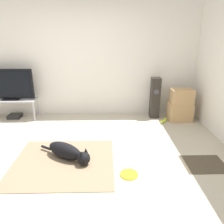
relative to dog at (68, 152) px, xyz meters
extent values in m
plane|color=#BCB29E|center=(0.11, 0.02, -0.13)|extent=(12.00, 12.00, 0.00)
cube|color=silver|center=(0.11, 2.12, 1.14)|extent=(8.00, 0.06, 2.55)
cube|color=#847056|center=(-0.06, -0.08, -0.13)|extent=(1.52, 1.38, 0.01)
ellipsoid|color=black|center=(-0.06, 0.04, 0.00)|extent=(0.65, 0.52, 0.25)
sphere|color=black|center=(0.25, -0.16, -0.02)|extent=(0.20, 0.20, 0.20)
cone|color=black|center=(0.29, -0.12, 0.09)|extent=(0.06, 0.06, 0.09)
cone|color=black|center=(0.23, -0.21, 0.09)|extent=(0.06, 0.06, 0.09)
cylinder|color=black|center=(-0.41, 0.26, -0.07)|extent=(0.19, 0.14, 0.04)
cylinder|color=yellow|center=(0.91, -0.42, -0.12)|extent=(0.25, 0.25, 0.02)
torus|color=yellow|center=(0.91, -0.42, -0.12)|extent=(0.25, 0.25, 0.02)
cube|color=tan|center=(2.25, 1.60, 0.06)|extent=(0.51, 0.37, 0.39)
cube|color=tan|center=(2.25, 1.60, 0.42)|extent=(0.46, 0.34, 0.32)
cube|color=#2D2823|center=(1.71, 1.81, 0.33)|extent=(0.20, 0.20, 0.93)
cylinder|color=#4C4C51|center=(1.71, 1.71, 0.50)|extent=(0.11, 0.00, 0.11)
cube|color=#A8A8AD|center=(-1.54, 1.80, 0.31)|extent=(1.10, 0.40, 0.02)
cylinder|color=#A8A8AD|center=(-1.02, 1.63, 0.08)|extent=(0.04, 0.04, 0.44)
cylinder|color=#A8A8AD|center=(-1.02, 1.98, 0.08)|extent=(0.04, 0.04, 0.44)
cube|color=black|center=(-1.54, 1.80, 0.34)|extent=(0.36, 0.20, 0.03)
cube|color=black|center=(-1.54, 1.81, 0.68)|extent=(1.04, 0.04, 0.66)
cube|color=black|center=(-1.54, 1.79, 0.68)|extent=(0.96, 0.01, 0.59)
sphere|color=#C6E033|center=(1.93, 1.57, -0.10)|extent=(0.07, 0.07, 0.07)
sphere|color=#C6E033|center=(1.87, 1.46, -0.10)|extent=(0.07, 0.07, 0.07)
sphere|color=#C6E033|center=(1.80, 1.41, -0.10)|extent=(0.07, 0.07, 0.07)
cube|color=black|center=(-1.55, 1.83, -0.09)|extent=(0.28, 0.27, 0.08)
cube|color=#4C4233|center=(2.07, -0.18, -0.13)|extent=(0.63, 0.51, 0.01)
camera|label=1|loc=(0.61, -2.98, 1.73)|focal=35.00mm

